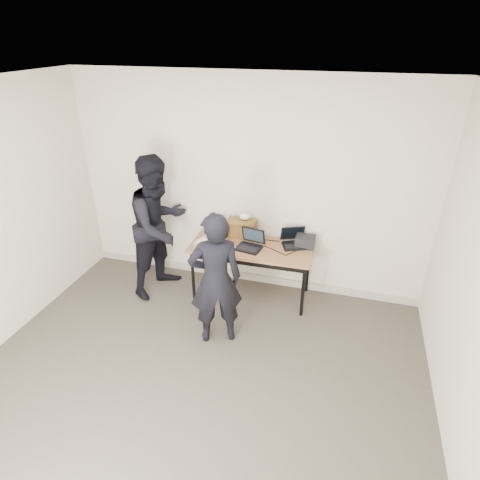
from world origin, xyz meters
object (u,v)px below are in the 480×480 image
at_px(desk, 251,251).
at_px(equipment_box, 305,241).
at_px(laptop_right, 294,241).
at_px(person_observer, 159,226).
at_px(leather_satchel, 242,228).
at_px(laptop_beige, 211,239).
at_px(laptop_center, 250,243).
at_px(person_typist, 216,280).

relative_size(desk, equipment_box, 6.53).
bearing_deg(laptop_right, person_observer, 167.54).
bearing_deg(leather_satchel, laptop_beige, -139.58).
bearing_deg(leather_satchel, person_observer, -158.60).
relative_size(desk, laptop_beige, 4.01).
relative_size(laptop_right, leather_satchel, 1.05).
distance_m(laptop_beige, laptop_center, 0.50).
height_order(desk, person_observer, person_observer).
bearing_deg(person_typist, equipment_box, -150.65).
relative_size(laptop_center, equipment_box, 1.47).
bearing_deg(desk, person_observer, -175.01).
xyz_separation_m(laptop_beige, leather_satchel, (0.33, 0.26, 0.08)).
relative_size(laptop_center, person_typist, 0.22).
distance_m(laptop_beige, laptop_right, 1.02).
bearing_deg(person_typist, desk, -124.61).
height_order(desk, leather_satchel, leather_satchel).
xyz_separation_m(laptop_right, equipment_box, (0.14, 0.00, 0.02)).
xyz_separation_m(laptop_right, person_observer, (-1.65, -0.31, 0.14)).
bearing_deg(desk, person_typist, -101.00).
bearing_deg(leather_satchel, laptop_right, -1.62).
bearing_deg(laptop_beige, laptop_center, 17.56).
xyz_separation_m(desk, laptop_right, (0.49, 0.19, 0.11)).
relative_size(equipment_box, person_observer, 0.13).
relative_size(laptop_center, person_observer, 0.19).
bearing_deg(laptop_right, equipment_box, -22.01).
xyz_separation_m(laptop_center, person_typist, (-0.15, -0.87, -0.00)).
relative_size(laptop_right, person_typist, 0.25).
xyz_separation_m(laptop_right, person_typist, (-0.65, -1.08, -0.00)).
relative_size(laptop_beige, laptop_right, 0.98).
relative_size(desk, person_observer, 0.83).
bearing_deg(laptop_beige, laptop_right, 28.44).
bearing_deg(laptop_center, person_observer, -165.00).
xyz_separation_m(desk, leather_satchel, (-0.18, 0.23, 0.19)).
relative_size(laptop_beige, laptop_center, 1.11).
relative_size(laptop_beige, person_typist, 0.25).
relative_size(desk, laptop_center, 4.44).
distance_m(laptop_beige, equipment_box, 1.16).
bearing_deg(laptop_beige, person_typist, -51.89).
height_order(leather_satchel, person_typist, person_typist).
bearing_deg(laptop_center, desk, 79.49).
bearing_deg(person_typist, leather_satchel, -113.46).
height_order(desk, laptop_beige, laptop_beige).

